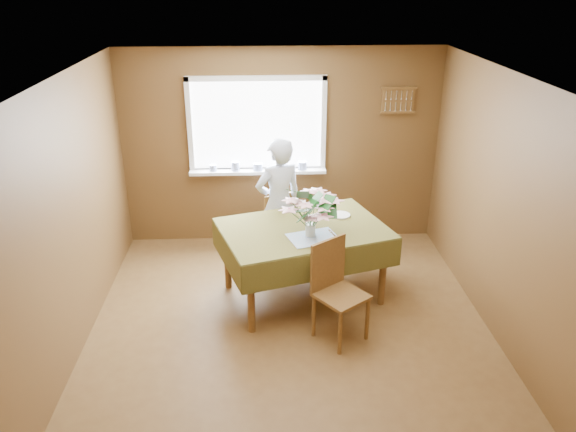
{
  "coord_description": "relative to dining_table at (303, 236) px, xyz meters",
  "views": [
    {
      "loc": [
        -0.27,
        -4.61,
        3.31
      ],
      "look_at": [
        0.0,
        0.55,
        1.05
      ],
      "focal_mm": 35.0,
      "sensor_mm": 36.0,
      "label": 1
    }
  ],
  "objects": [
    {
      "name": "dining_table",
      "position": [
        0.0,
        0.0,
        0.0
      ],
      "size": [
        1.97,
        1.62,
        0.83
      ],
      "rotation": [
        0.0,
        0.0,
        0.3
      ],
      "color": "brown",
      "rests_on": "floor"
    },
    {
      "name": "side_plate",
      "position": [
        0.43,
        0.29,
        0.11
      ],
      "size": [
        0.27,
        0.27,
        0.01
      ],
      "primitive_type": "cylinder",
      "rotation": [
        0.0,
        0.0,
        0.3
      ],
      "color": "white",
      "rests_on": "dining_table"
    },
    {
      "name": "flower_bouquet",
      "position": [
        0.05,
        -0.2,
        0.4
      ],
      "size": [
        0.53,
        0.53,
        0.45
      ],
      "rotation": [
        0.0,
        0.0,
        0.27
      ],
      "color": "white",
      "rests_on": "dining_table"
    },
    {
      "name": "wall_left",
      "position": [
        -2.17,
        -0.75,
        0.52
      ],
      "size": [
        0.0,
        4.5,
        4.5
      ],
      "primitive_type": "plane",
      "rotation": [
        1.57,
        0.0,
        1.57
      ],
      "color": "brown",
      "rests_on": "floor"
    },
    {
      "name": "wall_back",
      "position": [
        -0.17,
        1.5,
        0.52
      ],
      "size": [
        4.0,
        0.0,
        4.0
      ],
      "primitive_type": "plane",
      "rotation": [
        1.57,
        0.0,
        0.0
      ],
      "color": "brown",
      "rests_on": "floor"
    },
    {
      "name": "window_assembly",
      "position": [
        -0.47,
        1.45,
        0.63
      ],
      "size": [
        1.72,
        0.2,
        1.22
      ],
      "color": "white",
      "rests_on": "wall_back"
    },
    {
      "name": "wall_front",
      "position": [
        -0.17,
        -3.0,
        0.52
      ],
      "size": [
        4.0,
        0.0,
        4.0
      ],
      "primitive_type": "plane",
      "rotation": [
        -1.57,
        0.0,
        0.0
      ],
      "color": "brown",
      "rests_on": "floor"
    },
    {
      "name": "wall_right",
      "position": [
        1.83,
        -0.75,
        0.52
      ],
      "size": [
        0.0,
        4.5,
        4.5
      ],
      "primitive_type": "plane",
      "rotation": [
        1.57,
        0.0,
        -1.57
      ],
      "color": "brown",
      "rests_on": "floor"
    },
    {
      "name": "floor",
      "position": [
        -0.17,
        -0.75,
        -0.73
      ],
      "size": [
        4.5,
        4.5,
        0.0
      ],
      "primitive_type": "plane",
      "color": "brown",
      "rests_on": "ground"
    },
    {
      "name": "spoon_rack",
      "position": [
        1.28,
        1.47,
        1.12
      ],
      "size": [
        0.44,
        0.05,
        0.33
      ],
      "color": "brown",
      "rests_on": "wall_back"
    },
    {
      "name": "chair_near",
      "position": [
        0.25,
        -0.73,
        -0.19
      ],
      "size": [
        0.6,
        0.6,
        1.0
      ],
      "rotation": [
        0.0,
        0.0,
        0.64
      ],
      "color": "brown",
      "rests_on": "floor"
    },
    {
      "name": "seated_woman",
      "position": [
        -0.23,
        0.75,
        0.07
      ],
      "size": [
        0.69,
        0.58,
        1.6
      ],
      "primitive_type": "imported",
      "rotation": [
        0.0,
        0.0,
        3.55
      ],
      "color": "white",
      "rests_on": "floor"
    },
    {
      "name": "ceiling",
      "position": [
        -0.17,
        -0.75,
        1.77
      ],
      "size": [
        4.5,
        4.5,
        0.0
      ],
      "primitive_type": "plane",
      "rotation": [
        3.14,
        0.0,
        0.0
      ],
      "color": "white",
      "rests_on": "wall_back"
    },
    {
      "name": "chair_far",
      "position": [
        -0.27,
        0.89,
        -0.23
      ],
      "size": [
        0.51,
        0.51,
        0.9
      ],
      "rotation": [
        0.0,
        0.0,
        3.56
      ],
      "color": "brown",
      "rests_on": "floor"
    },
    {
      "name": "table_knife",
      "position": [
        0.29,
        -0.19,
        0.11
      ],
      "size": [
        0.08,
        0.22,
        0.0
      ],
      "primitive_type": "cube",
      "rotation": [
        0.0,
        0.0,
        0.29
      ],
      "color": "silver",
      "rests_on": "dining_table"
    }
  ]
}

